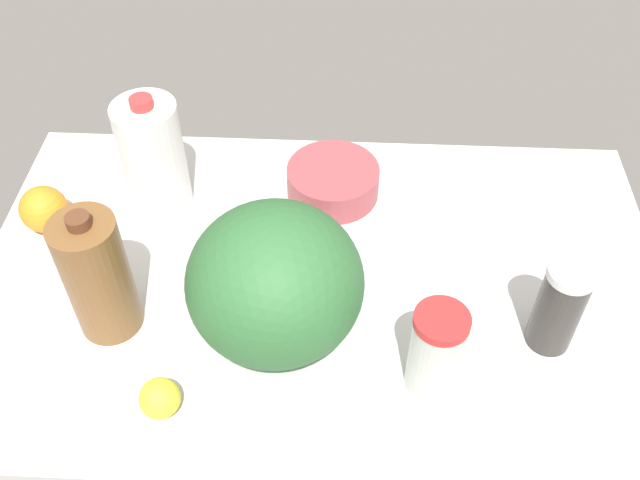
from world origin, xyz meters
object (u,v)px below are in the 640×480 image
at_px(tumbler_cup, 436,351).
at_px(shaker_bottle, 559,306).
at_px(mixing_bowl, 333,181).
at_px(lemon_loose, 160,398).
at_px(milk_jug, 153,157).
at_px(watermelon, 275,283).
at_px(chocolate_milk_jug, 97,276).
at_px(orange_far_back, 44,209).

relative_size(tumbler_cup, shaker_bottle, 0.95).
xyz_separation_m(mixing_bowl, lemon_loose, (-0.24, -0.49, -0.00)).
bearing_deg(shaker_bottle, lemon_loose, -165.18).
xyz_separation_m(milk_jug, watermelon, (0.25, -0.29, 0.01)).
bearing_deg(lemon_loose, chocolate_milk_jug, 126.15).
height_order(chocolate_milk_jug, orange_far_back, chocolate_milk_jug).
relative_size(tumbler_cup, lemon_loose, 2.62).
bearing_deg(tumbler_cup, milk_jug, 142.70).
bearing_deg(shaker_bottle, chocolate_milk_jug, 179.94).
height_order(tumbler_cup, orange_far_back, tumbler_cup).
bearing_deg(tumbler_cup, chocolate_milk_jug, 170.24).
bearing_deg(watermelon, shaker_bottle, 0.68).
bearing_deg(tumbler_cup, lemon_loose, -170.22).
height_order(tumbler_cup, milk_jug, milk_jug).
bearing_deg(chocolate_milk_jug, milk_jug, 84.77).
bearing_deg(shaker_bottle, watermelon, -179.32).
distance_m(tumbler_cup, watermelon, 0.26).
xyz_separation_m(orange_far_back, lemon_loose, (0.29, -0.37, -0.01)).
bearing_deg(orange_far_back, shaker_bottle, -13.52).
bearing_deg(mixing_bowl, orange_far_back, -167.57).
distance_m(milk_jug, watermelon, 0.38).
bearing_deg(tumbler_cup, watermelon, 161.04).
distance_m(tumbler_cup, mixing_bowl, 0.45).
bearing_deg(tumbler_cup, mixing_bowl, 111.72).
relative_size(chocolate_milk_jug, lemon_loose, 3.95).
bearing_deg(mixing_bowl, tumbler_cup, -68.28).
bearing_deg(shaker_bottle, mixing_bowl, 137.62).
bearing_deg(tumbler_cup, shaker_bottle, 24.52).
bearing_deg(chocolate_milk_jug, lemon_loose, -53.85).
distance_m(orange_far_back, lemon_loose, 0.47).
bearing_deg(watermelon, chocolate_milk_jug, 178.77).
relative_size(milk_jug, shaker_bottle, 1.42).
height_order(tumbler_cup, mixing_bowl, tumbler_cup).
height_order(mixing_bowl, watermelon, watermelon).
height_order(chocolate_milk_jug, shaker_bottle, chocolate_milk_jug).
height_order(shaker_bottle, lemon_loose, shaker_bottle).
xyz_separation_m(mixing_bowl, watermelon, (-0.08, -0.33, 0.09)).
relative_size(milk_jug, orange_far_back, 2.79).
bearing_deg(lemon_loose, shaker_bottle, 14.82).
xyz_separation_m(tumbler_cup, watermelon, (-0.24, 0.08, 0.04)).
relative_size(milk_jug, lemon_loose, 3.92).
xyz_separation_m(mixing_bowl, chocolate_milk_jug, (-0.35, -0.33, 0.08)).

